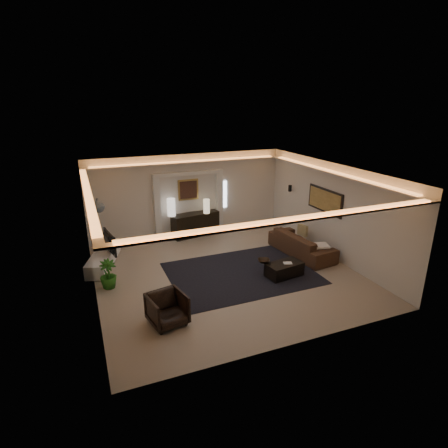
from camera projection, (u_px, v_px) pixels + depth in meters
name	position (u px, v px, depth m)	size (l,w,h in m)	color
floor	(225.00, 273.00, 10.47)	(7.00, 7.00, 0.00)	tan
ceiling	(226.00, 172.00, 9.53)	(7.00, 7.00, 0.00)	white
wall_back	(188.00, 195.00, 13.07)	(7.00, 7.00, 0.00)	silver
wall_front	(296.00, 280.00, 6.93)	(7.00, 7.00, 0.00)	silver
wall_left	(90.00, 242.00, 8.75)	(7.00, 7.00, 0.00)	silver
wall_right	(331.00, 211.00, 11.24)	(7.00, 7.00, 0.00)	silver
cove_soffit	(226.00, 182.00, 9.62)	(7.00, 7.00, 0.04)	silver
daylight_slit	(224.00, 194.00, 13.56)	(0.25, 0.03, 1.00)	white
area_rug	(241.00, 273.00, 10.43)	(4.00, 3.00, 0.01)	black
pilaster_left	(157.00, 209.00, 12.68)	(0.22, 0.20, 2.20)	silver
pilaster_right	(219.00, 202.00, 13.50)	(0.22, 0.20, 2.20)	silver
alcove_header	(188.00, 173.00, 12.72)	(2.52, 0.20, 0.12)	silver
painting_frame	(188.00, 190.00, 12.98)	(0.74, 0.04, 0.74)	tan
painting_canvas	(188.00, 190.00, 12.95)	(0.62, 0.02, 0.62)	#4C2D1E
art_panel_frame	(325.00, 200.00, 11.41)	(0.04, 1.64, 0.74)	black
art_panel_gold	(324.00, 201.00, 11.41)	(0.02, 1.50, 0.62)	tan
wall_sconce	(290.00, 188.00, 13.06)	(0.12, 0.12, 0.22)	black
wall_niche	(88.00, 218.00, 9.94)	(0.10, 0.55, 0.04)	silver
console	(195.00, 224.00, 13.24)	(1.71, 0.53, 0.85)	black
lamp_left	(171.00, 209.00, 12.72)	(0.28, 0.28, 0.62)	white
lamp_right	(206.00, 206.00, 13.03)	(0.23, 0.23, 0.51)	beige
media_ledge	(104.00, 258.00, 10.88)	(0.54, 2.14, 0.40)	white
tv	(106.00, 242.00, 10.67)	(0.14, 1.05, 0.61)	black
figurine	(100.00, 238.00, 11.31)	(0.16, 0.16, 0.43)	black
ginger_jar	(98.00, 205.00, 10.29)	(0.38, 0.38, 0.40)	#4C525D
plant	(108.00, 274.00, 9.52)	(0.43, 0.43, 0.77)	#246518
sofa	(302.00, 244.00, 11.61)	(0.92, 2.36, 0.69)	#3F2E1B
throw_blanket	(319.00, 246.00, 10.94)	(0.52, 0.42, 0.06)	beige
throw_pillow	(303.00, 230.00, 12.22)	(0.11, 0.36, 0.36)	tan
coffee_table	(284.00, 269.00, 10.21)	(1.00, 0.55, 0.37)	black
bowl	(264.00, 260.00, 10.19)	(0.34, 0.34, 0.08)	black
magazine	(288.00, 263.00, 10.11)	(0.23, 0.17, 0.03)	silver
armchair	(167.00, 309.00, 7.99)	(0.76, 0.78, 0.71)	black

